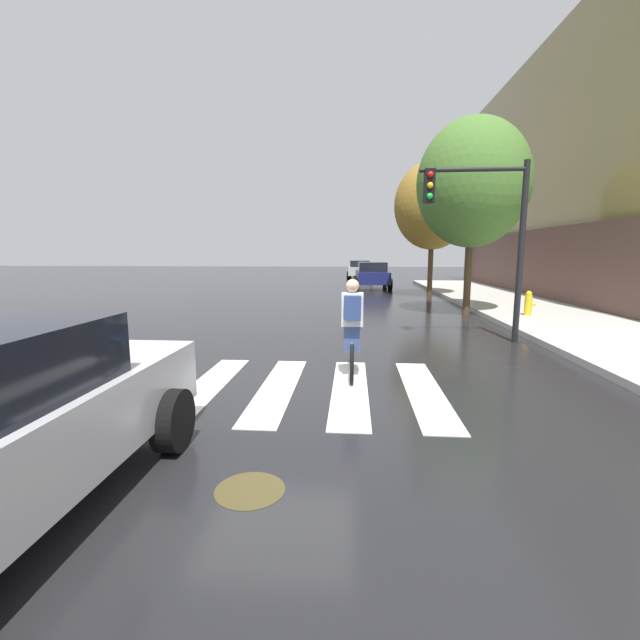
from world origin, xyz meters
The scene contains 10 objects.
ground_plane centered at (0.00, 0.00, 0.00)m, with size 120.00×120.00×0.00m, color black.
crosswalk_stripes centered at (-0.56, 0.00, 0.01)m, with size 6.27×3.31×0.01m.
manhole_cover centered at (0.27, -2.95, 0.00)m, with size 0.64×0.64×0.01m, color #473D1E.
sedan_mid centered at (2.31, 19.70, 0.81)m, with size 2.23×4.58×1.57m.
sedan_far centered at (1.75, 29.31, 0.77)m, with size 2.18×4.39×1.49m.
cyclist centered at (1.18, 0.73, 0.84)m, with size 0.36×1.71×1.69m.
traffic_light_near centered at (4.24, 3.94, 2.86)m, with size 2.47×0.28×4.20m.
fire_hydrant centered at (6.75, 7.52, 0.53)m, with size 0.33×0.22×0.78m.
street_tree_near centered at (5.09, 8.54, 4.39)m, with size 3.65×3.65×6.50m.
street_tree_mid centered at (4.90, 14.73, 4.34)m, with size 3.61×3.61×6.42m.
Camera 1 is at (1.18, -6.47, 2.12)m, focal length 24.03 mm.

